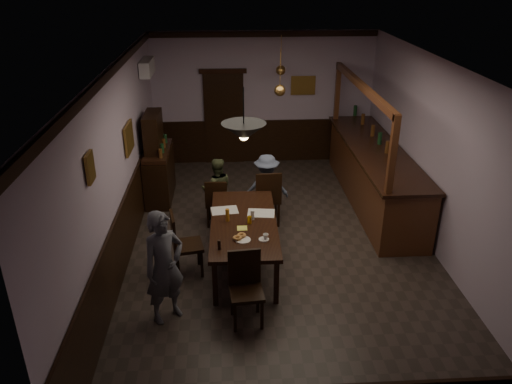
{
  "coord_description": "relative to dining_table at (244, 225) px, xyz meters",
  "views": [
    {
      "loc": [
        -0.83,
        -7.15,
        4.37
      ],
      "look_at": [
        -0.42,
        -0.26,
        1.15
      ],
      "focal_mm": 35.0,
      "sensor_mm": 36.0,
      "label": 1
    }
  ],
  "objects": [
    {
      "name": "beer_glass",
      "position": [
        -0.24,
        0.04,
        0.16
      ],
      "size": [
        0.06,
        0.06,
        0.2
      ],
      "primitive_type": "cylinder",
      "color": "#BF721E",
      "rests_on": "dining_table"
    },
    {
      "name": "person_standing",
      "position": [
        -1.07,
        -1.24,
        0.1
      ],
      "size": [
        0.68,
        0.65,
        1.57
      ],
      "primitive_type": "imported",
      "rotation": [
        0.0,
        0.0,
        0.66
      ],
      "color": "#545660",
      "rests_on": "ground"
    },
    {
      "name": "person_seated_left",
      "position": [
        -0.43,
        1.56,
        -0.09
      ],
      "size": [
        0.63,
        0.52,
        1.18
      ],
      "primitive_type": "imported",
      "rotation": [
        0.0,
        0.0,
        3.27
      ],
      "color": "#444B2D",
      "rests_on": "ground"
    },
    {
      "name": "picture_left_large",
      "position": [
        -1.84,
        1.26,
        1.01
      ],
      "size": [
        0.04,
        0.62,
        0.48
      ],
      "color": "olive",
      "rests_on": "ground"
    },
    {
      "name": "picture_back",
      "position": [
        1.52,
        4.42,
        1.11
      ],
      "size": [
        0.55,
        0.04,
        0.42
      ],
      "color": "olive",
      "rests_on": "ground"
    },
    {
      "name": "pendant_iron",
      "position": [
        -0.01,
        -0.8,
        1.76
      ],
      "size": [
        0.56,
        0.56,
        0.67
      ],
      "color": "black",
      "rests_on": "ground"
    },
    {
      "name": "door_back",
      "position": [
        -0.28,
        4.41,
        0.36
      ],
      "size": [
        0.9,
        0.06,
        2.1
      ],
      "primitive_type": "cube",
      "color": "black",
      "rests_on": "ground"
    },
    {
      "name": "newspaper_left",
      "position": [
        -0.29,
        0.39,
        0.07
      ],
      "size": [
        0.45,
        0.35,
        0.01
      ],
      "primitive_type": "cube",
      "rotation": [
        0.0,
        0.0,
        0.13
      ],
      "color": "silver",
      "rests_on": "dining_table"
    },
    {
      "name": "coffee_cup",
      "position": [
        0.29,
        -0.55,
        0.11
      ],
      "size": [
        0.08,
        0.08,
        0.07
      ],
      "primitive_type": "imported",
      "rotation": [
        0.0,
        0.0,
        -0.01
      ],
      "color": "white",
      "rests_on": "saucer"
    },
    {
      "name": "pastry_plate",
      "position": [
        -0.03,
        -0.56,
        0.07
      ],
      "size": [
        0.22,
        0.22,
        0.01
      ],
      "primitive_type": "cylinder",
      "color": "white",
      "rests_on": "dining_table"
    },
    {
      "name": "pastry_ring_b",
      "position": [
        -0.05,
        -0.47,
        0.1
      ],
      "size": [
        0.13,
        0.13,
        0.04
      ],
      "primitive_type": "torus",
      "color": "#C68C47",
      "rests_on": "pastry_plate"
    },
    {
      "name": "chair_far_left",
      "position": [
        -0.43,
        1.28,
        -0.19
      ],
      "size": [
        0.41,
        0.41,
        0.9
      ],
      "rotation": [
        0.0,
        0.0,
        3.09
      ],
      "color": "black",
      "rests_on": "ground"
    },
    {
      "name": "soda_can",
      "position": [
        0.09,
        -0.06,
        0.12
      ],
      "size": [
        0.07,
        0.07,
        0.12
      ],
      "primitive_type": "cylinder",
      "color": "orange",
      "rests_on": "dining_table"
    },
    {
      "name": "saucer",
      "position": [
        0.27,
        -0.56,
        0.07
      ],
      "size": [
        0.15,
        0.15,
        0.01
      ],
      "primitive_type": "cylinder",
      "color": "white",
      "rests_on": "dining_table"
    },
    {
      "name": "bar_counter",
      "position": [
        2.61,
        2.1,
        -0.09
      ],
      "size": [
        0.98,
        4.22,
        2.37
      ],
      "color": "#4F2315",
      "rests_on": "ground"
    },
    {
      "name": "ac_unit",
      "position": [
        -1.76,
        3.36,
        1.76
      ],
      "size": [
        0.2,
        0.85,
        0.3
      ],
      "color": "white",
      "rests_on": "ground"
    },
    {
      "name": "pepper_mill",
      "position": [
        -0.37,
        -0.78,
        0.13
      ],
      "size": [
        0.04,
        0.04,
        0.14
      ],
      "primitive_type": "cylinder",
      "color": "black",
      "rests_on": "dining_table"
    },
    {
      "name": "pendant_brass_far",
      "position": [
        0.92,
        3.65,
        1.61
      ],
      "size": [
        0.2,
        0.2,
        0.81
      ],
      "color": "#BF8C3F",
      "rests_on": "ground"
    },
    {
      "name": "chair_far_right",
      "position": [
        0.47,
        1.26,
        -0.11
      ],
      "size": [
        0.47,
        0.47,
        1.05
      ],
      "rotation": [
        0.0,
        0.0,
        3.19
      ],
      "color": "black",
      "rests_on": "ground"
    },
    {
      "name": "person_seated_right",
      "position": [
        0.47,
        1.54,
        -0.07
      ],
      "size": [
        0.8,
        0.47,
        1.24
      ],
      "primitive_type": "imported",
      "rotation": [
        0.0,
        0.0,
        3.13
      ],
      "color": "slate",
      "rests_on": "ground"
    },
    {
      "name": "chair_side",
      "position": [
        -0.93,
        -0.2,
        -0.13
      ],
      "size": [
        0.51,
        0.51,
        1.01
      ],
      "rotation": [
        0.0,
        0.0,
        1.76
      ],
      "color": "black",
      "rests_on": "ground"
    },
    {
      "name": "chair_near",
      "position": [
        -0.03,
        -1.32,
        -0.14
      ],
      "size": [
        0.47,
        0.47,
        0.99
      ],
      "rotation": [
        0.0,
        0.0,
        0.09
      ],
      "color": "black",
      "rests_on": "ground"
    },
    {
      "name": "newspaper_right",
      "position": [
        0.28,
        0.26,
        0.07
      ],
      "size": [
        0.45,
        0.35,
        0.01
      ],
      "primitive_type": "cube",
      "rotation": [
        0.0,
        0.0,
        -0.12
      ],
      "color": "silver",
      "rests_on": "dining_table"
    },
    {
      "name": "picture_left_small",
      "position": [
        -1.84,
        -1.14,
        1.46
      ],
      "size": [
        0.04,
        0.28,
        0.36
      ],
      "color": "olive",
      "rests_on": "ground"
    },
    {
      "name": "water_glass",
      "position": [
        0.14,
        0.07,
        0.14
      ],
      "size": [
        0.06,
        0.06,
        0.15
      ],
      "primitive_type": "cylinder",
      "color": "silver",
      "rests_on": "dining_table"
    },
    {
      "name": "napkin",
      "position": [
        -0.03,
        -0.2,
        0.07
      ],
      "size": [
        0.15,
        0.15,
        0.0
      ],
      "primitive_type": "cube",
      "rotation": [
        0.0,
        0.0,
        -0.01
      ],
      "color": "#DEE253",
      "rests_on": "dining_table"
    },
    {
      "name": "room",
      "position": [
        0.62,
        0.46,
        0.81
      ],
      "size": [
        5.01,
        8.01,
        3.01
      ],
      "color": "#2D2621",
      "rests_on": "ground"
    },
    {
      "name": "dining_table",
      "position": [
        0.0,
        0.0,
        0.0
      ],
      "size": [
        1.03,
        2.21,
        0.75
      ],
      "rotation": [
        0.0,
        0.0,
        -0.01
      ],
      "color": "black",
      "rests_on": "ground"
    },
    {
      "name": "pendant_brass_mid",
      "position": [
        0.72,
        1.91,
        1.61
      ],
      "size": [
        0.2,
        0.2,
        0.81
      ],
      "color": "#BF8C3F",
      "rests_on": "ground"
    },
    {
      "name": "sideboard",
      "position": [
        -1.59,
        2.53,
        0.02
      ],
      "size": [
        0.47,
        1.32,
        1.75
      ],
      "color": "black",
      "rests_on": "ground"
    },
    {
      "name": "pastry_ring_a",
      "position": [
        -0.11,
        -0.54,
        0.1
      ],
      "size": [
        0.13,
        0.13,
        0.04
      ],
      "primitive_type": "torus",
      "color": "#C68C47",
      "rests_on": "pastry_plate"
    }
  ]
}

